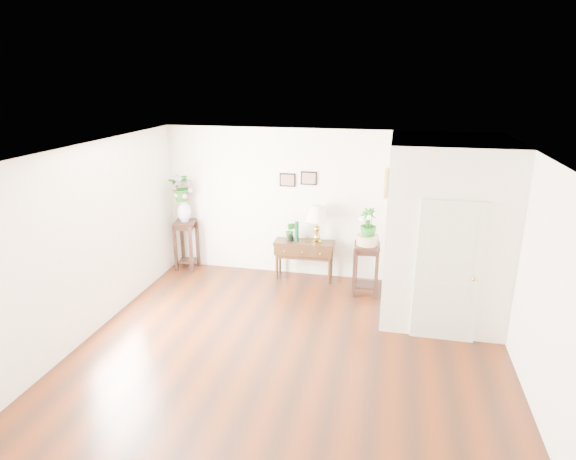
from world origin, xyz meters
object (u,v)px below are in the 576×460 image
(plant_stand_a, at_px, (187,245))
(plant_stand_b, at_px, (366,269))
(console_table, at_px, (304,260))
(table_lamp, at_px, (317,224))

(plant_stand_a, distance_m, plant_stand_b, 3.57)
(plant_stand_b, bearing_deg, console_table, 161.10)
(table_lamp, distance_m, plant_stand_b, 1.21)
(console_table, relative_size, plant_stand_a, 1.13)
(console_table, distance_m, plant_stand_b, 1.25)
(table_lamp, bearing_deg, console_table, 180.00)
(plant_stand_a, bearing_deg, console_table, -0.04)
(console_table, height_order, plant_stand_b, plant_stand_b)
(plant_stand_a, bearing_deg, table_lamp, -0.04)
(table_lamp, xyz_separation_m, plant_stand_a, (-2.60, 0.00, -0.60))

